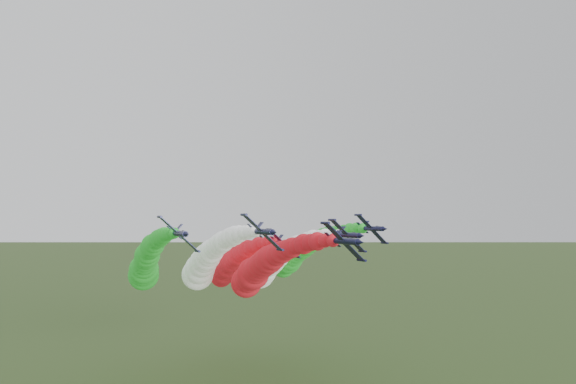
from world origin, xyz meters
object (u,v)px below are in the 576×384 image
object	(u,v)px
jet_outer_right	(298,254)
jet_trail	(231,265)
jet_inner_left	(206,262)
jet_lead	(261,269)
jet_inner_right	(271,263)
jet_outer_left	(147,263)

from	to	relation	value
jet_outer_right	jet_trail	bearing A→B (deg)	153.15
jet_inner_left	jet_outer_right	world-z (taller)	jet_outer_right
jet_inner_left	jet_trail	xyz separation A→B (m)	(13.11, 19.38, -2.58)
jet_lead	jet_trail	xyz separation A→B (m)	(4.34, 31.13, -1.48)
jet_lead	jet_inner_left	xyz separation A→B (m)	(-8.77, 11.75, 1.10)
jet_inner_right	jet_outer_left	distance (m)	30.69
jet_lead	jet_outer_left	distance (m)	28.56
jet_inner_right	jet_outer_left	size ratio (longest dim) A/B	1.00
jet_lead	jet_outer_left	xyz separation A→B (m)	(-20.76, 19.61, 0.65)
jet_inner_right	jet_outer_left	world-z (taller)	jet_outer_left
jet_inner_right	jet_outer_left	bearing A→B (deg)	173.24
jet_inner_right	jet_trail	world-z (taller)	jet_inner_right
jet_outer_right	jet_lead	bearing A→B (deg)	-132.29
jet_lead	jet_outer_left	bearing A→B (deg)	136.64
jet_outer_left	jet_outer_right	size ratio (longest dim) A/B	1.01
jet_outer_right	jet_inner_left	bearing A→B (deg)	-159.45
jet_inner_left	jet_outer_left	size ratio (longest dim) A/B	1.00
jet_lead	jet_inner_right	distance (m)	18.71
jet_lead	jet_outer_right	bearing A→B (deg)	47.71
jet_inner_right	jet_inner_left	bearing A→B (deg)	-167.08
jet_lead	jet_outer_right	world-z (taller)	jet_outer_right
jet_outer_left	jet_trail	distance (m)	27.70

